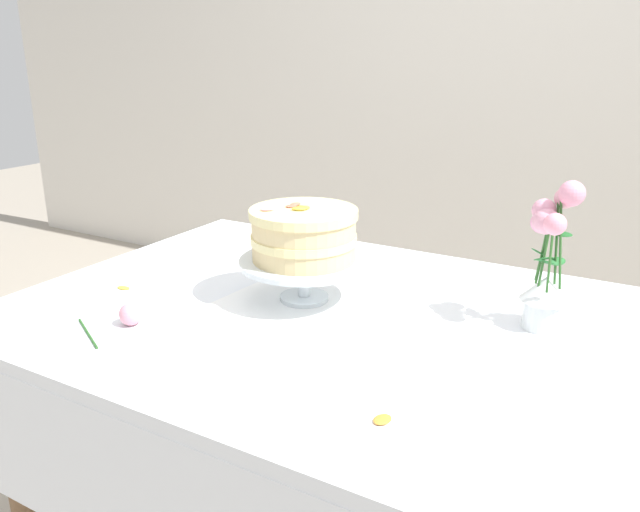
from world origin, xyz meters
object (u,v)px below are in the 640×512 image
(layer_cake, at_px, (304,234))
(cake_stand, at_px, (304,266))
(flower_vase, at_px, (548,263))
(fallen_rose, at_px, (129,315))
(dining_table, at_px, (325,355))

(layer_cake, bearing_deg, cake_stand, 21.29)
(cake_stand, distance_m, flower_vase, 0.51)
(layer_cake, relative_size, flower_vase, 0.77)
(flower_vase, relative_size, fallen_rose, 2.21)
(dining_table, height_order, flower_vase, flower_vase)
(layer_cake, xyz_separation_m, fallen_rose, (-0.24, -0.29, -0.13))
(dining_table, xyz_separation_m, fallen_rose, (-0.33, -0.24, 0.12))
(cake_stand, distance_m, layer_cake, 0.07)
(flower_vase, distance_m, fallen_rose, 0.85)
(flower_vase, bearing_deg, cake_stand, -166.52)
(dining_table, height_order, layer_cake, layer_cake)
(dining_table, relative_size, cake_stand, 4.83)
(layer_cake, height_order, flower_vase, flower_vase)
(cake_stand, bearing_deg, fallen_rose, -129.68)
(dining_table, xyz_separation_m, flower_vase, (0.41, 0.17, 0.23))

